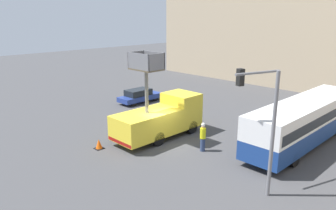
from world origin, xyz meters
TOP-DOWN VIEW (x-y plane):
  - ground_plane at (0.00, 0.00)m, footprint 120.00×120.00m
  - building_backdrop_far at (0.00, 26.59)m, footprint 44.00×10.00m
  - utility_truck at (-1.19, 0.66)m, footprint 2.53×6.88m
  - city_bus at (6.68, 6.70)m, footprint 2.60×12.38m
  - traffic_light_pole at (7.47, -0.82)m, footprint 2.80×2.55m
  - road_worker_near_truck at (-3.09, -2.33)m, footprint 0.38×0.38m
  - road_worker_directing at (2.62, 0.80)m, footprint 0.38×0.38m
  - traffic_cone_near_truck at (-2.45, -3.80)m, footprint 0.57×0.57m
  - parked_car_curbside at (-9.73, 5.78)m, footprint 1.72×4.60m

SIDE VIEW (x-z plane):
  - ground_plane at x=0.00m, z-range 0.00..0.00m
  - traffic_cone_near_truck at x=-2.45m, z-range -0.02..0.63m
  - parked_car_curbside at x=-9.73m, z-range 0.02..1.38m
  - road_worker_near_truck at x=-3.09m, z-range 0.00..1.84m
  - road_worker_directing at x=2.62m, z-range 0.01..1.94m
  - utility_truck at x=-1.19m, z-range -1.60..4.61m
  - city_bus at x=6.68m, z-range 0.27..3.33m
  - traffic_light_pole at x=7.47m, z-range 1.04..7.24m
  - building_backdrop_far at x=0.00m, z-range 0.00..11.94m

